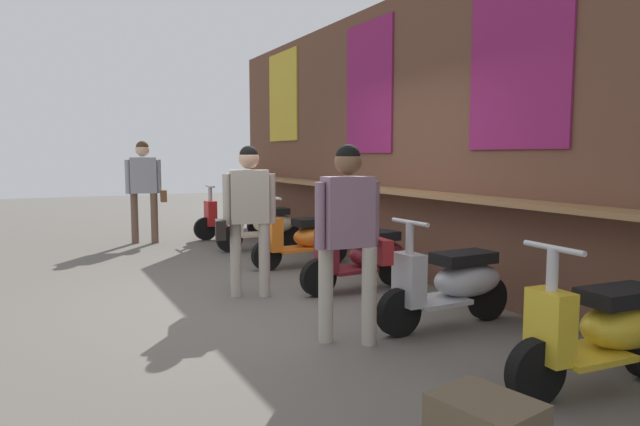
{
  "coord_description": "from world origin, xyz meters",
  "views": [
    {
      "loc": [
        5.39,
        -2.15,
        1.5
      ],
      "look_at": [
        -0.95,
        1.02,
        0.78
      ],
      "focal_mm": 31.94,
      "sensor_mm": 36.0,
      "label": 1
    }
  ],
  "objects": [
    {
      "name": "scooter_orange",
      "position": [
        -1.48,
        1.08,
        0.39
      ],
      "size": [
        0.46,
        1.4,
        0.97
      ],
      "rotation": [
        0.0,
        0.0,
        -1.53
      ],
      "color": "orange",
      "rests_on": "ground_plane"
    },
    {
      "name": "scooter_maroon",
      "position": [
        0.04,
        1.08,
        0.39
      ],
      "size": [
        0.46,
        1.4,
        0.97
      ],
      "rotation": [
        0.0,
        0.0,
        -1.54
      ],
      "color": "maroon",
      "rests_on": "ground_plane"
    },
    {
      "name": "shopper_with_handbag",
      "position": [
        -0.27,
        -0.17,
        0.96
      ],
      "size": [
        0.33,
        0.65,
        1.6
      ],
      "rotation": [
        0.0,
        0.0,
        -0.24
      ],
      "color": "#ADA393",
      "rests_on": "ground_plane"
    },
    {
      "name": "ground_plane",
      "position": [
        0.0,
        0.0,
        0.0
      ],
      "size": [
        33.39,
        33.39,
        0.0
      ],
      "primitive_type": "plane",
      "color": "#605B54"
    },
    {
      "name": "market_stall_facade",
      "position": [
        0.0,
        2.02,
        1.72
      ],
      "size": [
        11.93,
        0.61,
        3.45
      ],
      "color": "brown",
      "rests_on": "ground_plane"
    },
    {
      "name": "shopper_browsing",
      "position": [
        1.52,
        0.05,
        0.95
      ],
      "size": [
        0.33,
        0.64,
        1.59
      ],
      "rotation": [
        0.0,
        0.0,
        3.07
      ],
      "color": "#ADA393",
      "rests_on": "ground_plane"
    },
    {
      "name": "scooter_cream",
      "position": [
        -3.05,
        1.08,
        0.39
      ],
      "size": [
        0.46,
        1.4,
        0.97
      ],
      "rotation": [
        0.0,
        0.0,
        -1.55
      ],
      "color": "beige",
      "rests_on": "ground_plane"
    },
    {
      "name": "shopper_passing",
      "position": [
        -4.56,
        -0.5,
        1.07
      ],
      "size": [
        0.29,
        0.68,
        1.74
      ],
      "rotation": [
        0.0,
        0.0,
        3.0
      ],
      "color": "brown",
      "rests_on": "ground_plane"
    },
    {
      "name": "scooter_yellow",
      "position": [
        3.04,
        1.08,
        0.39
      ],
      "size": [
        0.48,
        1.4,
        0.97
      ],
      "rotation": [
        0.0,
        0.0,
        -1.63
      ],
      "color": "gold",
      "rests_on": "ground_plane"
    },
    {
      "name": "scooter_silver",
      "position": [
        1.54,
        1.08,
        0.39
      ],
      "size": [
        0.46,
        1.4,
        0.97
      ],
      "rotation": [
        0.0,
        0.0,
        -1.53
      ],
      "color": "#B2B5BA",
      "rests_on": "ground_plane"
    },
    {
      "name": "scooter_red",
      "position": [
        -4.45,
        1.08,
        0.39
      ],
      "size": [
        0.46,
        1.4,
        0.97
      ],
      "rotation": [
        0.0,
        0.0,
        -1.54
      ],
      "color": "red",
      "rests_on": "ground_plane"
    }
  ]
}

